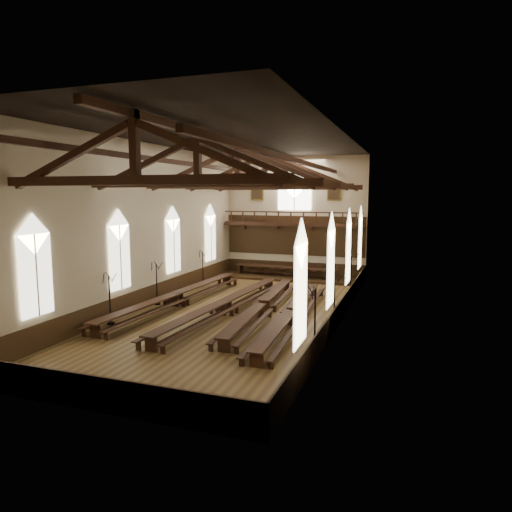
{
  "coord_description": "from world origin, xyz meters",
  "views": [
    {
      "loc": [
        9.58,
        -24.29,
        6.9
      ],
      "look_at": [
        0.58,
        1.5,
        3.19
      ],
      "focal_mm": 32.0,
      "sensor_mm": 36.0,
      "label": 1
    }
  ],
  "objects_px": {
    "refectory_row_c": "(262,305)",
    "high_table": "(285,268)",
    "dais": "(285,277)",
    "candelabrum_right_mid": "(334,306)",
    "candelabrum_left_mid": "(157,292)",
    "candelabrum_left_near": "(110,309)",
    "candelabrum_left_far": "(203,275)",
    "refectory_row_d": "(292,313)",
    "refectory_row_a": "(176,296)",
    "candelabrum_right_near": "(315,330)",
    "candelabrum_right_far": "(351,282)",
    "refectory_row_b": "(224,304)"
  },
  "relations": [
    {
      "from": "dais",
      "to": "candelabrum_right_mid",
      "type": "distance_m",
      "value": 12.47
    },
    {
      "from": "refectory_row_c",
      "to": "high_table",
      "type": "distance_m",
      "value": 11.35
    },
    {
      "from": "candelabrum_right_near",
      "to": "candelabrum_left_mid",
      "type": "bearing_deg",
      "value": 156.19
    },
    {
      "from": "refectory_row_a",
      "to": "candelabrum_right_mid",
      "type": "height_order",
      "value": "candelabrum_right_mid"
    },
    {
      "from": "candelabrum_left_near",
      "to": "candelabrum_right_near",
      "type": "height_order",
      "value": "candelabrum_right_near"
    },
    {
      "from": "refectory_row_b",
      "to": "candelabrum_left_far",
      "type": "relative_size",
      "value": 5.57
    },
    {
      "from": "refectory_row_d",
      "to": "high_table",
      "type": "distance_m",
      "value": 12.92
    },
    {
      "from": "refectory_row_c",
      "to": "refectory_row_b",
      "type": "bearing_deg",
      "value": -161.4
    },
    {
      "from": "refectory_row_c",
      "to": "candelabrum_left_near",
      "type": "xyz_separation_m",
      "value": [
        -6.95,
        -4.71,
        0.33
      ]
    },
    {
      "from": "refectory_row_d",
      "to": "candelabrum_left_mid",
      "type": "height_order",
      "value": "candelabrum_left_mid"
    },
    {
      "from": "candelabrum_right_near",
      "to": "refectory_row_c",
      "type": "bearing_deg",
      "value": 130.09
    },
    {
      "from": "refectory_row_b",
      "to": "refectory_row_d",
      "type": "distance_m",
      "value": 4.17
    },
    {
      "from": "refectory_row_b",
      "to": "candelabrum_right_far",
      "type": "bearing_deg",
      "value": 51.25
    },
    {
      "from": "candelabrum_right_mid",
      "to": "refectory_row_d",
      "type": "bearing_deg",
      "value": -146.53
    },
    {
      "from": "refectory_row_c",
      "to": "candelabrum_left_far",
      "type": "relative_size",
      "value": 5.32
    },
    {
      "from": "refectory_row_a",
      "to": "high_table",
      "type": "height_order",
      "value": "high_table"
    },
    {
      "from": "refectory_row_a",
      "to": "candelabrum_left_far",
      "type": "distance_m",
      "value": 6.52
    },
    {
      "from": "refectory_row_c",
      "to": "candelabrum_right_mid",
      "type": "height_order",
      "value": "candelabrum_right_mid"
    },
    {
      "from": "refectory_row_a",
      "to": "candelabrum_right_mid",
      "type": "relative_size",
      "value": 6.09
    },
    {
      "from": "dais",
      "to": "candelabrum_left_mid",
      "type": "distance_m",
      "value": 12.4
    },
    {
      "from": "dais",
      "to": "high_table",
      "type": "bearing_deg",
      "value": 180.0
    },
    {
      "from": "refectory_row_c",
      "to": "candelabrum_right_near",
      "type": "bearing_deg",
      "value": -49.91
    },
    {
      "from": "dais",
      "to": "candelabrum_right_near",
      "type": "distance_m",
      "value": 17.2
    },
    {
      "from": "candelabrum_left_mid",
      "to": "candelabrum_right_near",
      "type": "height_order",
      "value": "candelabrum_right_near"
    },
    {
      "from": "high_table",
      "to": "candelabrum_right_mid",
      "type": "height_order",
      "value": "candelabrum_right_mid"
    },
    {
      "from": "refectory_row_c",
      "to": "dais",
      "type": "distance_m",
      "value": 11.35
    },
    {
      "from": "refectory_row_c",
      "to": "refectory_row_d",
      "type": "distance_m",
      "value": 2.36
    },
    {
      "from": "high_table",
      "to": "refectory_row_c",
      "type": "bearing_deg",
      "value": -81.1
    },
    {
      "from": "refectory_row_a",
      "to": "candelabrum_right_far",
      "type": "relative_size",
      "value": 5.25
    },
    {
      "from": "dais",
      "to": "candelabrum_left_near",
      "type": "distance_m",
      "value": 16.75
    },
    {
      "from": "candelabrum_left_mid",
      "to": "candelabrum_right_mid",
      "type": "xyz_separation_m",
      "value": [
        11.1,
        0.28,
        -0.08
      ]
    },
    {
      "from": "refectory_row_a",
      "to": "candelabrum_left_far",
      "type": "height_order",
      "value": "candelabrum_left_far"
    },
    {
      "from": "dais",
      "to": "candelabrum_left_far",
      "type": "distance_m",
      "value": 6.99
    },
    {
      "from": "dais",
      "to": "candelabrum_right_mid",
      "type": "bearing_deg",
      "value": -61.69
    },
    {
      "from": "refectory_row_b",
      "to": "refectory_row_d",
      "type": "relative_size",
      "value": 1.04
    },
    {
      "from": "candelabrum_left_mid",
      "to": "candelabrum_left_far",
      "type": "xyz_separation_m",
      "value": [
        -0.0,
        6.61,
        -0.02
      ]
    },
    {
      "from": "refectory_row_c",
      "to": "refectory_row_a",
      "type": "bearing_deg",
      "value": 178.18
    },
    {
      "from": "refectory_row_d",
      "to": "candelabrum_left_far",
      "type": "relative_size",
      "value": 5.37
    },
    {
      "from": "dais",
      "to": "candelabrum_left_mid",
      "type": "relative_size",
      "value": 4.17
    },
    {
      "from": "refectory_row_c",
      "to": "candelabrum_left_far",
      "type": "xyz_separation_m",
      "value": [
        -6.95,
        6.58,
        0.29
      ]
    },
    {
      "from": "refectory_row_a",
      "to": "candelabrum_left_mid",
      "type": "distance_m",
      "value": 1.3
    },
    {
      "from": "refectory_row_d",
      "to": "dais",
      "type": "xyz_separation_m",
      "value": [
        -3.83,
        12.33,
        -0.44
      ]
    },
    {
      "from": "refectory_row_b",
      "to": "dais",
      "type": "xyz_separation_m",
      "value": [
        0.31,
        11.9,
        -0.48
      ]
    },
    {
      "from": "refectory_row_c",
      "to": "candelabrum_right_far",
      "type": "bearing_deg",
      "value": 59.52
    },
    {
      "from": "refectory_row_d",
      "to": "high_table",
      "type": "relative_size",
      "value": 1.66
    },
    {
      "from": "refectory_row_a",
      "to": "refectory_row_b",
      "type": "xyz_separation_m",
      "value": [
        3.62,
        -0.88,
        -0.02
      ]
    },
    {
      "from": "refectory_row_a",
      "to": "candelabrum_right_near",
      "type": "distance_m",
      "value": 11.09
    },
    {
      "from": "candelabrum_left_far",
      "to": "refectory_row_d",
      "type": "bearing_deg",
      "value": -40.51
    },
    {
      "from": "candelabrum_right_mid",
      "to": "candelabrum_left_mid",
      "type": "bearing_deg",
      "value": -178.57
    },
    {
      "from": "candelabrum_left_near",
      "to": "candelabrum_left_far",
      "type": "height_order",
      "value": "candelabrum_left_near"
    }
  ]
}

